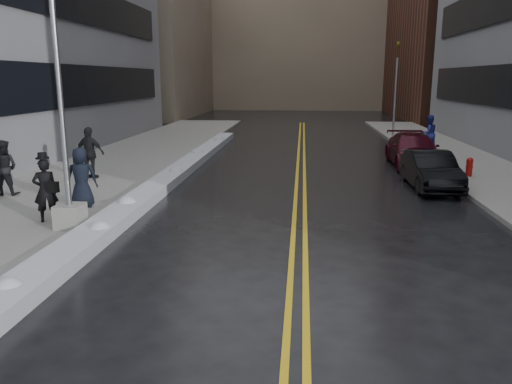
% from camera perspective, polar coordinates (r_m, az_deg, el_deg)
% --- Properties ---
extents(ground, '(160.00, 160.00, 0.00)m').
position_cam_1_polar(ground, '(10.75, -8.75, -8.34)').
color(ground, black).
rests_on(ground, ground).
extents(sidewalk_west, '(5.50, 50.00, 0.15)m').
position_cam_1_polar(sidewalk_west, '(21.71, -17.21, 2.25)').
color(sidewalk_west, gray).
rests_on(sidewalk_west, ground).
extents(sidewalk_east, '(4.00, 50.00, 0.15)m').
position_cam_1_polar(sidewalk_east, '(21.42, 25.64, 1.42)').
color(sidewalk_east, gray).
rests_on(sidewalk_east, ground).
extents(lane_line_left, '(0.12, 50.00, 0.01)m').
position_cam_1_polar(lane_line_left, '(20.08, 4.70, 1.76)').
color(lane_line_left, gold).
rests_on(lane_line_left, ground).
extents(lane_line_right, '(0.12, 50.00, 0.01)m').
position_cam_1_polar(lane_line_right, '(20.08, 5.56, 1.74)').
color(lane_line_right, gold).
rests_on(lane_line_right, ground).
extents(snow_ridge, '(0.90, 30.00, 0.34)m').
position_cam_1_polar(snow_ridge, '(18.76, -10.19, 1.33)').
color(snow_ridge, silver).
rests_on(snow_ridge, ground).
extents(building_west_far, '(14.00, 22.00, 18.00)m').
position_cam_1_polar(building_west_far, '(56.88, -13.87, 17.71)').
color(building_west_far, gray).
rests_on(building_west_far, ground).
extents(building_far, '(36.00, 16.00, 22.00)m').
position_cam_1_polar(building_far, '(70.07, 5.11, 18.68)').
color(building_far, gray).
rests_on(building_far, ground).
extents(lamppost, '(0.65, 0.65, 7.62)m').
position_cam_1_polar(lamppost, '(13.14, -21.17, 6.22)').
color(lamppost, gray).
rests_on(lamppost, sidewalk_west).
extents(fire_hydrant, '(0.26, 0.26, 0.73)m').
position_cam_1_polar(fire_hydrant, '(21.01, 23.21, 2.76)').
color(fire_hydrant, maroon).
rests_on(fire_hydrant, sidewalk_east).
extents(traffic_signal, '(0.16, 0.20, 6.00)m').
position_cam_1_polar(traffic_signal, '(34.24, 15.68, 11.65)').
color(traffic_signal, gray).
rests_on(traffic_signal, sidewalk_east).
extents(pedestrian_fedora, '(0.73, 0.62, 1.68)m').
position_cam_1_polar(pedestrian_fedora, '(14.18, -22.93, 0.17)').
color(pedestrian_fedora, black).
rests_on(pedestrian_fedora, sidewalk_west).
extents(pedestrian_b, '(0.90, 0.72, 1.79)m').
position_cam_1_polar(pedestrian_b, '(18.04, -26.86, 2.50)').
color(pedestrian_b, black).
rests_on(pedestrian_b, sidewalk_west).
extents(pedestrian_c, '(0.98, 0.76, 1.77)m').
position_cam_1_polar(pedestrian_c, '(15.40, -19.33, 1.57)').
color(pedestrian_c, black).
rests_on(pedestrian_c, sidewalk_west).
extents(pedestrian_d, '(1.20, 0.63, 1.95)m').
position_cam_1_polar(pedestrian_d, '(19.75, -18.45, 4.25)').
color(pedestrian_d, black).
rests_on(pedestrian_d, sidewalk_west).
extents(pedestrian_east, '(1.11, 0.99, 1.88)m').
position_cam_1_polar(pedestrian_east, '(27.20, 19.11, 6.33)').
color(pedestrian_east, navy).
rests_on(pedestrian_east, sidewalk_east).
extents(car_black, '(1.46, 4.06, 1.33)m').
position_cam_1_polar(car_black, '(18.81, 19.34, 2.36)').
color(car_black, black).
rests_on(car_black, ground).
extents(car_maroon, '(2.10, 4.97, 1.43)m').
position_cam_1_polar(car_maroon, '(23.49, 17.53, 4.59)').
color(car_maroon, '#3A0916').
rests_on(car_maroon, ground).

